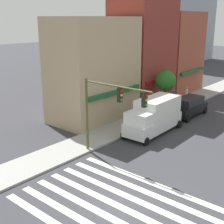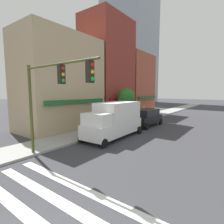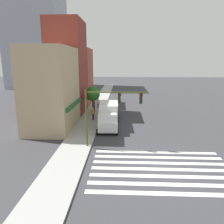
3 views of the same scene
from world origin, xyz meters
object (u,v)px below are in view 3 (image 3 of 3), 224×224
at_px(box_truck_white, 109,115).
at_px(suv_black, 111,109).
at_px(traffic_signal, 110,106).
at_px(street_tree, 93,94).
at_px(pedestrian_blue_shirt, 94,106).
at_px(pedestrian_white_shirt, 98,103).
at_px(pedestrian_orange_vest, 93,113).

relative_size(box_truck_white, suv_black, 1.32).
distance_m(traffic_signal, box_truck_white, 6.89).
bearing_deg(box_truck_white, traffic_signal, -177.22).
distance_m(traffic_signal, street_tree, 13.25).
relative_size(pedestrian_blue_shirt, pedestrian_white_shirt, 1.00).
distance_m(suv_black, pedestrian_orange_vest, 4.17).
distance_m(box_truck_white, suv_black, 6.47).
bearing_deg(suv_black, pedestrian_orange_vest, 148.00).
relative_size(traffic_signal, pedestrian_blue_shirt, 3.19).
xyz_separation_m(suv_black, pedestrian_blue_shirt, (2.00, 2.87, 0.04)).
bearing_deg(pedestrian_blue_shirt, traffic_signal, 31.89).
xyz_separation_m(box_truck_white, pedestrian_orange_vest, (2.98, 2.31, -0.51)).
bearing_deg(pedestrian_blue_shirt, street_tree, 21.11).
height_order(traffic_signal, suv_black, traffic_signal).
distance_m(box_truck_white, pedestrian_orange_vest, 3.81).
bearing_deg(suv_black, traffic_signal, -176.19).
xyz_separation_m(traffic_signal, suv_black, (12.86, 0.47, -3.03)).
relative_size(pedestrian_white_shirt, street_tree, 0.42).
bearing_deg(traffic_signal, box_truck_white, 4.23).
bearing_deg(street_tree, suv_black, -89.21).
relative_size(box_truck_white, pedestrian_blue_shirt, 3.53).
bearing_deg(pedestrian_blue_shirt, pedestrian_white_shirt, -171.28).
bearing_deg(suv_black, street_tree, 92.48).
distance_m(suv_black, street_tree, 3.59).
relative_size(pedestrian_orange_vest, street_tree, 0.42).
bearing_deg(street_tree, traffic_signal, -165.67).
xyz_separation_m(box_truck_white, street_tree, (6.41, 2.80, 1.68)).
bearing_deg(street_tree, pedestrian_blue_shirt, 1.90).
xyz_separation_m(suv_black, pedestrian_orange_vest, (-3.47, 2.31, 0.04)).
height_order(suv_black, pedestrian_blue_shirt, suv_black).
bearing_deg(street_tree, pedestrian_orange_vest, -171.95).
bearing_deg(traffic_signal, pedestrian_blue_shirt, 12.67).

